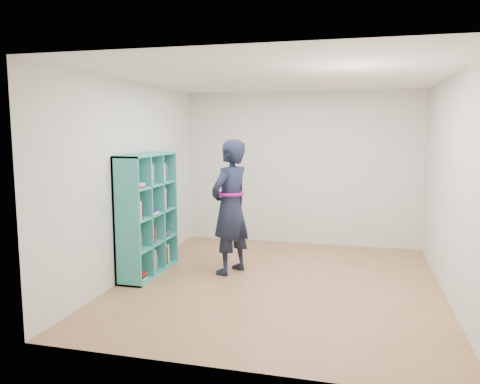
# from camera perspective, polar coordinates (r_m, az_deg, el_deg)

# --- Properties ---
(floor) EXTENTS (4.50, 4.50, 0.00)m
(floor) POSITION_cam_1_polar(r_m,az_deg,el_deg) (6.14, 4.73, -11.06)
(floor) COLOR #936843
(floor) RESTS_ON ground
(ceiling) EXTENTS (4.50, 4.50, 0.00)m
(ceiling) POSITION_cam_1_polar(r_m,az_deg,el_deg) (5.85, 5.01, 13.83)
(ceiling) COLOR white
(ceiling) RESTS_ON wall_back
(wall_left) EXTENTS (0.02, 4.50, 2.60)m
(wall_left) POSITION_cam_1_polar(r_m,az_deg,el_deg) (6.49, -12.84, 1.55)
(wall_left) COLOR silver
(wall_left) RESTS_ON floor
(wall_right) EXTENTS (0.02, 4.50, 2.60)m
(wall_right) POSITION_cam_1_polar(r_m,az_deg,el_deg) (5.87, 24.49, 0.44)
(wall_right) COLOR silver
(wall_right) RESTS_ON floor
(wall_back) EXTENTS (4.00, 0.02, 2.60)m
(wall_back) POSITION_cam_1_polar(r_m,az_deg,el_deg) (8.07, 7.49, 2.83)
(wall_back) COLOR silver
(wall_back) RESTS_ON floor
(wall_front) EXTENTS (4.00, 0.02, 2.60)m
(wall_front) POSITION_cam_1_polar(r_m,az_deg,el_deg) (3.68, -0.91, -2.78)
(wall_front) COLOR silver
(wall_front) RESTS_ON floor
(bookshelf) EXTENTS (0.36, 1.23, 1.64)m
(bookshelf) POSITION_cam_1_polar(r_m,az_deg,el_deg) (6.49, -11.42, -2.82)
(bookshelf) COLOR teal
(bookshelf) RESTS_ON floor
(person) EXTENTS (0.67, 0.79, 1.84)m
(person) POSITION_cam_1_polar(r_m,az_deg,el_deg) (6.36, -1.20, -1.83)
(person) COLOR black
(person) RESTS_ON floor
(smartphone) EXTENTS (0.02, 0.10, 0.14)m
(smartphone) POSITION_cam_1_polar(r_m,az_deg,el_deg) (6.49, -1.67, -0.56)
(smartphone) COLOR silver
(smartphone) RESTS_ON person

